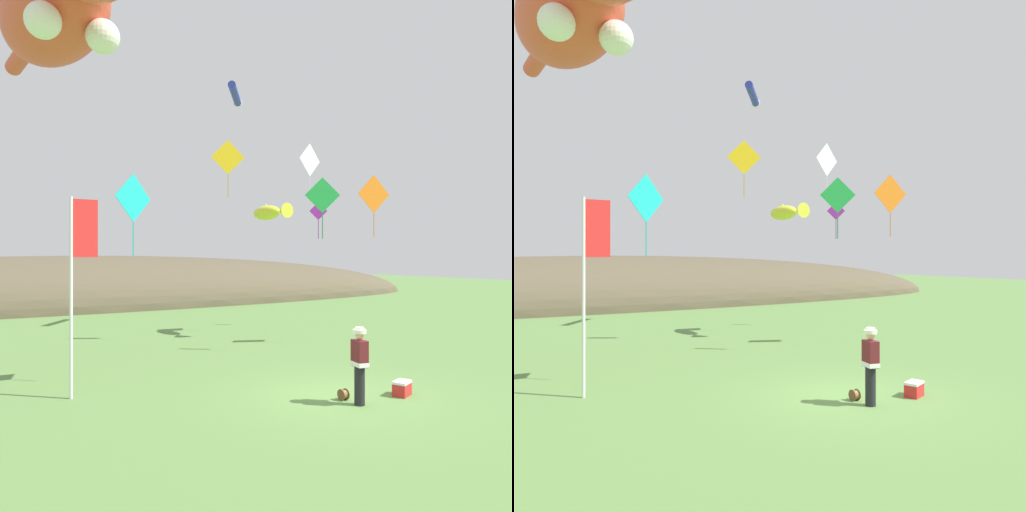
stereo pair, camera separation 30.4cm
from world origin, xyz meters
TOP-DOWN VIEW (x-y plane):
  - ground_plane at (0.00, 0.00)m, footprint 120.00×120.00m
  - distant_hill_ridge at (-2.20, 26.55)m, footprint 59.40×15.22m
  - festival_attendant at (0.00, -0.65)m, footprint 0.34×0.46m
  - kite_spool at (-0.05, -0.16)m, footprint 0.16×0.26m
  - picnic_cooler at (1.42, -0.59)m, footprint 0.58×0.49m
  - festival_banner_pole at (-5.43, 3.22)m, footprint 0.66×0.08m
  - kite_giant_cat at (-5.44, 5.52)m, footprint 3.39×9.87m
  - kite_fish_windsock at (3.42, 8.62)m, footprint 0.79×2.34m
  - kite_tube_streamer at (3.37, 11.68)m, footprint 1.85×2.45m
  - kite_diamond_orange at (5.69, 4.82)m, footprint 1.45×0.17m
  - kite_diamond_white at (5.24, 8.27)m, footprint 1.38×0.41m
  - kite_diamond_gold at (1.09, 7.99)m, footprint 1.26×0.46m
  - kite_diamond_green at (2.96, 4.48)m, footprint 1.07×0.64m
  - kite_diamond_teal at (-3.97, 3.57)m, footprint 1.12×0.62m
  - kite_diamond_violet at (6.88, 9.79)m, footprint 0.77×0.43m

SIDE VIEW (x-z plane):
  - ground_plane at x=0.00m, z-range 0.00..0.00m
  - distant_hill_ridge at x=-2.20m, z-range -3.45..3.45m
  - kite_spool at x=-0.05m, z-range 0.00..0.26m
  - picnic_cooler at x=1.42m, z-range 0.00..0.36m
  - festival_attendant at x=0.00m, z-range 0.07..1.84m
  - festival_banner_pole at x=-5.43m, z-range 0.75..5.57m
  - kite_diamond_teal at x=-3.97m, z-range 3.82..5.99m
  - kite_fish_windsock at x=3.42m, z-range 4.91..5.62m
  - kite_diamond_green at x=2.96m, z-range 4.44..6.57m
  - kite_diamond_violet at x=6.88m, z-range 4.65..6.42m
  - kite_diamond_orange at x=5.69m, z-range 4.58..6.94m
  - kite_diamond_gold at x=1.09m, z-range 6.12..8.35m
  - kite_diamond_white at x=5.24m, z-range 6.42..8.75m
  - kite_giant_cat at x=-5.44m, z-range 8.90..11.91m
  - kite_tube_streamer at x=3.37m, z-range 10.89..11.33m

